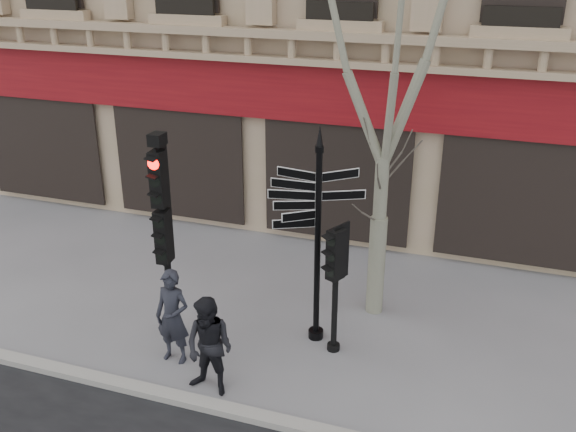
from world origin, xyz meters
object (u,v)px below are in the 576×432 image
(traffic_signal_secondary, at_px, (336,267))
(pedestrian_b, at_px, (210,347))
(pedestrian_a, at_px, (173,317))
(plane_tree, at_px, (391,27))
(traffic_signal_main, at_px, (163,214))
(fingerpost, at_px, (318,201))

(traffic_signal_secondary, relative_size, pedestrian_b, 1.40)
(traffic_signal_secondary, height_order, pedestrian_b, traffic_signal_secondary)
(traffic_signal_secondary, relative_size, pedestrian_a, 1.38)
(pedestrian_b, bearing_deg, plane_tree, 66.98)
(traffic_signal_secondary, xyz_separation_m, pedestrian_a, (-2.49, -1.15, -0.78))
(traffic_signal_secondary, bearing_deg, traffic_signal_main, -144.58)
(traffic_signal_secondary, xyz_separation_m, plane_tree, (0.40, 1.53, 3.71))
(fingerpost, xyz_separation_m, pedestrian_b, (-1.14, -1.99, -1.83))
(traffic_signal_secondary, height_order, plane_tree, plane_tree)
(pedestrian_a, bearing_deg, pedestrian_b, -28.82)
(traffic_signal_main, distance_m, traffic_signal_secondary, 3.03)
(plane_tree, relative_size, pedestrian_a, 4.49)
(traffic_signal_secondary, bearing_deg, pedestrian_b, -106.84)
(plane_tree, xyz_separation_m, pedestrian_b, (-1.94, -3.26, -4.50))
(pedestrian_a, bearing_deg, traffic_signal_main, 124.53)
(pedestrian_b, bearing_deg, fingerpost, 68.09)
(traffic_signal_main, bearing_deg, fingerpost, 13.32)
(pedestrian_a, height_order, pedestrian_b, pedestrian_a)
(plane_tree, height_order, pedestrian_b, plane_tree)
(traffic_signal_main, xyz_separation_m, plane_tree, (3.28, 2.06, 2.93))
(traffic_signal_secondary, distance_m, plane_tree, 4.03)
(fingerpost, bearing_deg, pedestrian_b, -135.56)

